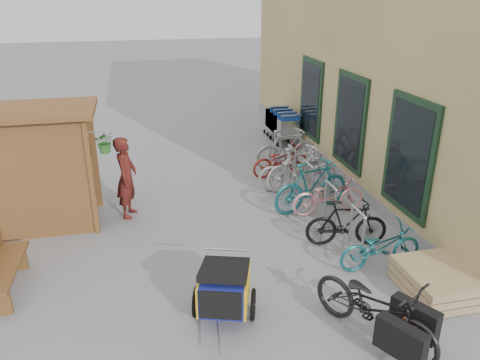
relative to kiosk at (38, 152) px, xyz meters
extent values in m
plane|color=gray|center=(3.28, -2.47, -1.55)|extent=(80.00, 80.00, 0.00)
cube|color=tan|center=(9.78, 2.03, 1.95)|extent=(6.00, 13.00, 7.00)
cube|color=gray|center=(6.86, 2.03, -1.40)|extent=(0.18, 13.00, 0.30)
cube|color=black|center=(6.75, -1.97, 0.05)|extent=(0.06, 1.50, 2.20)
cube|color=black|center=(6.72, -1.97, 0.05)|extent=(0.02, 1.25, 1.95)
cube|color=black|center=(6.75, 0.53, 0.05)|extent=(0.06, 1.50, 2.20)
cube|color=black|center=(6.72, 0.53, 0.05)|extent=(0.02, 1.25, 1.95)
cube|color=black|center=(6.75, 3.03, 0.05)|extent=(0.06, 1.50, 2.20)
cube|color=black|center=(6.72, 3.03, 0.05)|extent=(0.02, 1.25, 1.95)
cube|color=brown|center=(0.98, -0.62, -0.40)|extent=(0.09, 0.09, 2.30)
cube|color=brown|center=(-0.82, 0.68, -0.40)|extent=(0.09, 0.09, 2.30)
cube|color=brown|center=(0.98, 0.68, -0.40)|extent=(0.09, 0.09, 2.30)
cube|color=brown|center=(0.08, -0.59, -0.40)|extent=(1.80, 0.05, 2.30)
cube|color=brown|center=(0.08, 0.65, -0.40)|extent=(1.80, 0.05, 2.30)
cube|color=brown|center=(0.08, 0.03, 0.80)|extent=(2.15, 1.65, 0.10)
cube|color=brown|center=(-0.12, 0.03, -0.65)|extent=(1.30, 1.15, 0.04)
cube|color=brown|center=(-0.12, 0.03, -0.05)|extent=(1.30, 1.15, 0.04)
cylinder|color=#A5A8AD|center=(1.16, -0.62, 0.50)|extent=(0.36, 0.02, 0.02)
imported|color=#296623|center=(1.31, -0.62, 0.30)|extent=(0.38, 0.33, 0.42)
cylinder|color=#A5A8AD|center=(5.58, -2.72, -1.13)|extent=(0.05, 0.05, 0.84)
cylinder|color=#A5A8AD|center=(5.58, -2.22, -1.13)|extent=(0.05, 0.05, 0.84)
cylinder|color=#A5A8AD|center=(5.58, -2.47, -0.71)|extent=(0.05, 0.50, 0.05)
cylinder|color=#A5A8AD|center=(5.58, -1.52, -1.13)|extent=(0.05, 0.05, 0.84)
cylinder|color=#A5A8AD|center=(5.58, -1.02, -1.13)|extent=(0.05, 0.05, 0.84)
cylinder|color=#A5A8AD|center=(5.58, -1.27, -0.71)|extent=(0.05, 0.50, 0.05)
cylinder|color=#A5A8AD|center=(5.58, -0.32, -1.13)|extent=(0.05, 0.05, 0.84)
cylinder|color=#A5A8AD|center=(5.58, 0.18, -1.13)|extent=(0.05, 0.05, 0.84)
cylinder|color=#A5A8AD|center=(5.58, -0.07, -0.71)|extent=(0.05, 0.50, 0.05)
cylinder|color=#A5A8AD|center=(5.58, 0.88, -1.13)|extent=(0.05, 0.05, 0.84)
cylinder|color=#A5A8AD|center=(5.58, 1.38, -1.13)|extent=(0.05, 0.05, 0.84)
cylinder|color=#A5A8AD|center=(5.58, 1.13, -0.71)|extent=(0.05, 0.50, 0.05)
cylinder|color=#A5A8AD|center=(5.58, 2.08, -1.13)|extent=(0.05, 0.05, 0.84)
cylinder|color=#A5A8AD|center=(5.58, 2.58, -1.13)|extent=(0.05, 0.05, 0.84)
cylinder|color=#A5A8AD|center=(5.58, 2.33, -0.71)|extent=(0.05, 0.50, 0.05)
cube|color=tan|center=(6.28, -3.87, -1.48)|extent=(1.00, 1.20, 0.12)
cube|color=tan|center=(6.28, -3.87, -1.34)|extent=(1.00, 1.20, 0.12)
cube|color=tan|center=(6.28, -3.87, -1.20)|extent=(1.00, 1.20, 0.12)
cube|color=brown|center=(-0.32, -2.30, -1.12)|extent=(0.50, 1.55, 0.06)
cube|color=brown|center=(-0.32, -1.69, -1.35)|extent=(0.41, 0.07, 0.41)
cube|color=silver|center=(6.28, 3.78, -0.92)|extent=(0.58, 0.90, 0.55)
cube|color=#163B94|center=(6.28, 3.33, -0.55)|extent=(0.58, 0.04, 0.19)
cylinder|color=silver|center=(6.28, 3.29, -0.47)|extent=(0.61, 0.04, 0.04)
cylinder|color=black|center=(6.04, 3.41, -1.49)|extent=(0.04, 0.13, 0.13)
cube|color=silver|center=(6.28, 4.15, -0.92)|extent=(0.58, 0.90, 0.55)
cube|color=#163B94|center=(6.28, 3.70, -0.55)|extent=(0.58, 0.04, 0.19)
cylinder|color=silver|center=(6.28, 3.66, -0.47)|extent=(0.61, 0.04, 0.04)
cylinder|color=black|center=(6.04, 3.78, -1.49)|extent=(0.04, 0.13, 0.13)
cube|color=silver|center=(6.28, 4.52, -0.92)|extent=(0.58, 0.90, 0.55)
cube|color=#163B94|center=(6.28, 4.07, -0.55)|extent=(0.58, 0.04, 0.19)
cylinder|color=silver|center=(6.28, 4.03, -0.47)|extent=(0.61, 0.04, 0.04)
cylinder|color=black|center=(6.04, 4.15, -1.49)|extent=(0.04, 0.13, 0.13)
cube|color=silver|center=(6.28, 4.89, -0.92)|extent=(0.58, 0.90, 0.55)
cube|color=#163B94|center=(6.28, 4.44, -0.55)|extent=(0.58, 0.04, 0.19)
cylinder|color=silver|center=(6.28, 4.40, -0.47)|extent=(0.61, 0.04, 0.04)
cylinder|color=black|center=(6.04, 4.52, -1.49)|extent=(0.04, 0.13, 0.13)
cube|color=#1B2295|center=(2.92, -3.67, -1.08)|extent=(0.84, 0.97, 0.48)
cube|color=gold|center=(2.61, -3.57, -1.08)|extent=(0.28, 0.79, 0.48)
cube|color=gold|center=(3.24, -3.77, -1.08)|extent=(0.28, 0.79, 0.48)
cube|color=black|center=(2.79, -4.08, -1.05)|extent=(0.56, 0.21, 0.44)
cube|color=black|center=(2.94, -3.63, -0.80)|extent=(0.89, 0.95, 0.23)
torus|color=black|center=(2.53, -3.54, -1.33)|extent=(0.20, 0.47, 0.47)
torus|color=black|center=(3.32, -3.80, -1.33)|extent=(0.20, 0.47, 0.47)
cylinder|color=#B7B7BC|center=(2.71, -4.34, -1.33)|extent=(0.24, 0.67, 0.03)
cylinder|color=#B7B7BC|center=(3.06, -3.25, -0.71)|extent=(0.63, 0.23, 0.03)
imported|color=black|center=(4.80, -4.58, -1.05)|extent=(1.50, 2.01, 1.01)
cube|color=black|center=(4.84, -5.18, -1.10)|extent=(0.47, 0.66, 0.45)
cube|color=black|center=(5.23, -4.86, -1.10)|extent=(0.47, 0.66, 0.45)
cube|color=#EE4916|center=(5.03, -5.02, -1.05)|extent=(0.19, 0.22, 0.12)
imported|color=maroon|center=(1.60, 0.02, -0.69)|extent=(0.57, 0.72, 1.72)
imported|color=#1B666F|center=(5.77, -2.99, -1.15)|extent=(1.54, 0.61, 0.80)
imported|color=black|center=(5.52, -2.16, -1.10)|extent=(1.57, 0.73, 0.91)
imported|color=pink|center=(5.73, -0.83, -1.13)|extent=(1.62, 0.59, 0.84)
imported|color=#1B666F|center=(5.44, -0.59, -1.00)|extent=(1.93, 0.96, 1.11)
imported|color=#A0A0A4|center=(5.51, 0.52, -1.06)|extent=(1.94, 0.82, 0.99)
imported|color=silver|center=(5.57, 0.61, -1.03)|extent=(1.81, 0.90, 1.05)
imported|color=maroon|center=(5.41, 1.50, -1.14)|extent=(1.63, 0.80, 0.82)
imported|color=#A0A0A4|center=(5.73, 2.01, -1.02)|extent=(1.84, 0.77, 1.07)
camera|label=1|loc=(1.88, -9.20, 2.90)|focal=35.00mm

